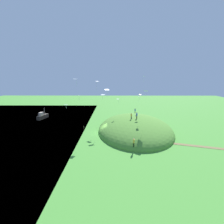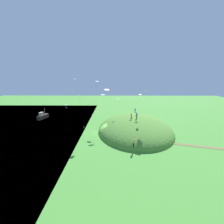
% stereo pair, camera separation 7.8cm
% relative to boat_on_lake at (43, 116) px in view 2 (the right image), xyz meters
% --- Properties ---
extents(ground_plane, '(160.00, 160.00, 0.00)m').
position_rel_boat_on_lake_xyz_m(ground_plane, '(22.27, -14.38, -0.87)').
color(ground_plane, '#458C33').
extents(grass_hill, '(20.59, 27.54, 7.55)m').
position_rel_boat_on_lake_xyz_m(grass_hill, '(31.48, -12.18, -0.87)').
color(grass_hill, '#4D8430').
rests_on(grass_hill, ground_plane).
extents(dirt_path, '(17.49, 5.99, 0.04)m').
position_rel_boat_on_lake_xyz_m(dirt_path, '(44.59, -22.79, -0.85)').
color(dirt_path, brown).
rests_on(dirt_path, ground_plane).
extents(boat_on_lake, '(2.41, 5.25, 3.78)m').
position_rel_boat_on_lake_xyz_m(boat_on_lake, '(0.00, 0.00, 0.00)').
color(boat_on_lake, '#322C22').
rests_on(boat_on_lake, lake_water).
extents(person_with_child, '(0.55, 0.55, 1.71)m').
position_rel_boat_on_lake_xyz_m(person_with_child, '(31.72, -13.19, 3.97)').
color(person_with_child, black).
rests_on(person_with_child, grass_hill).
extents(person_watching_kites, '(0.57, 0.57, 1.79)m').
position_rel_boat_on_lake_xyz_m(person_watching_kites, '(32.84, -1.54, 2.60)').
color(person_watching_kites, brown).
rests_on(person_watching_kites, grass_hill).
extents(person_near_shore, '(0.51, 0.51, 1.64)m').
position_rel_boat_on_lake_xyz_m(person_near_shore, '(30.18, -13.63, 3.89)').
color(person_near_shore, black).
rests_on(person_near_shore, grass_hill).
extents(person_walking_path, '(0.41, 0.41, 1.85)m').
position_rel_boat_on_lake_xyz_m(person_walking_path, '(29.49, -25.18, 1.33)').
color(person_walking_path, black).
rests_on(person_walking_path, grass_hill).
extents(kite_0, '(1.09, 1.17, 1.67)m').
position_rel_boat_on_lake_xyz_m(kite_0, '(15.59, -11.28, 8.92)').
color(kite_0, white).
extents(kite_1, '(0.89, 0.89, 1.58)m').
position_rel_boat_on_lake_xyz_m(kite_1, '(26.70, -8.51, 7.42)').
color(kite_1, silver).
extents(kite_2, '(1.42, 1.26, 2.17)m').
position_rel_boat_on_lake_xyz_m(kite_2, '(23.55, -11.08, 10.44)').
color(kite_2, white).
extents(kite_3, '(1.42, 1.35, 1.39)m').
position_rel_boat_on_lake_xyz_m(kite_3, '(22.38, -10.76, 9.05)').
color(kite_3, white).
extents(kite_4, '(0.59, 0.72, 1.61)m').
position_rel_boat_on_lake_xyz_m(kite_4, '(33.24, -5.39, 7.75)').
color(kite_4, silver).
extents(kite_5, '(1.06, 1.24, 2.06)m').
position_rel_boat_on_lake_xyz_m(kite_5, '(21.20, -14.16, 12.80)').
color(kite_5, white).
extents(kite_6, '(0.90, 1.19, 1.53)m').
position_rel_boat_on_lake_xyz_m(kite_6, '(17.33, -21.56, 13.63)').
color(kite_6, white).
extents(kite_7, '(0.58, 0.80, 1.91)m').
position_rel_boat_on_lake_xyz_m(kite_7, '(34.13, -8.65, 13.91)').
color(kite_7, white).
extents(kite_8, '(0.86, 0.73, 1.04)m').
position_rel_boat_on_lake_xyz_m(kite_8, '(15.19, -22.01, 8.28)').
color(kite_8, white).
extents(kite_9, '(1.09, 1.07, 1.60)m').
position_rel_boat_on_lake_xyz_m(kite_9, '(32.92, -10.13, 8.98)').
color(kite_9, white).
extents(kite_10, '(1.27, 1.14, 1.67)m').
position_rel_boat_on_lake_xyz_m(kite_10, '(33.50, -15.05, 10.53)').
color(kite_10, white).
extents(mooring_post, '(0.14, 0.14, 1.00)m').
position_rel_boat_on_lake_xyz_m(mooring_post, '(16.78, -11.24, -0.37)').
color(mooring_post, '#523835').
rests_on(mooring_post, ground_plane).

